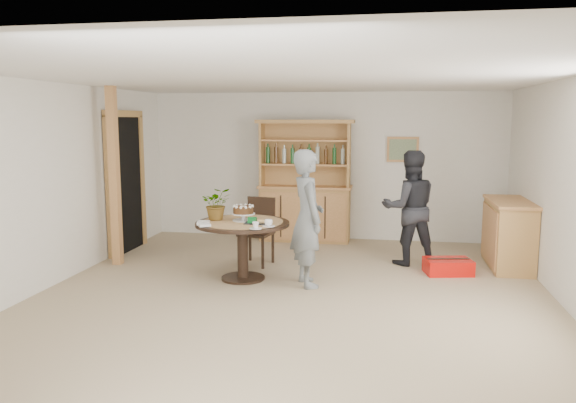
# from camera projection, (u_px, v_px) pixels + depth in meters

# --- Properties ---
(ground) EXTENTS (7.00, 7.00, 0.00)m
(ground) POSITION_uv_depth(u_px,v_px,m) (290.00, 301.00, 6.38)
(ground) COLOR tan
(ground) RESTS_ON ground
(room_shell) EXTENTS (6.04, 7.04, 2.52)m
(room_shell) POSITION_uv_depth(u_px,v_px,m) (290.00, 148.00, 6.13)
(room_shell) COLOR white
(room_shell) RESTS_ON ground
(doorway) EXTENTS (0.13, 1.10, 2.18)m
(doorway) POSITION_uv_depth(u_px,v_px,m) (125.00, 181.00, 8.67)
(doorway) COLOR black
(doorway) RESTS_ON ground
(pine_post) EXTENTS (0.12, 0.12, 2.50)m
(pine_post) POSITION_uv_depth(u_px,v_px,m) (114.00, 177.00, 7.83)
(pine_post) COLOR tan
(pine_post) RESTS_ON ground
(hutch) EXTENTS (1.62, 0.54, 2.04)m
(hutch) POSITION_uv_depth(u_px,v_px,m) (305.00, 200.00, 9.49)
(hutch) COLOR tan
(hutch) RESTS_ON ground
(sideboard) EXTENTS (0.54, 1.26, 0.94)m
(sideboard) POSITION_uv_depth(u_px,v_px,m) (509.00, 234.00, 7.78)
(sideboard) COLOR tan
(sideboard) RESTS_ON ground
(dining_table) EXTENTS (1.20, 1.20, 0.76)m
(dining_table) POSITION_uv_depth(u_px,v_px,m) (243.00, 233.00, 7.16)
(dining_table) COLOR black
(dining_table) RESTS_ON ground
(dining_chair) EXTENTS (0.49, 0.49, 0.95)m
(dining_chair) POSITION_uv_depth(u_px,v_px,m) (258.00, 227.00, 7.98)
(dining_chair) COLOR black
(dining_chair) RESTS_ON ground
(birthday_cake) EXTENTS (0.30, 0.30, 0.20)m
(birthday_cake) POSITION_uv_depth(u_px,v_px,m) (243.00, 211.00, 7.17)
(birthday_cake) COLOR white
(birthday_cake) RESTS_ON dining_table
(flower_vase) EXTENTS (0.47, 0.44, 0.42)m
(flower_vase) POSITION_uv_depth(u_px,v_px,m) (217.00, 204.00, 7.22)
(flower_vase) COLOR #3F7233
(flower_vase) RESTS_ON dining_table
(gift_tray) EXTENTS (0.30, 0.20, 0.08)m
(gift_tray) POSITION_uv_depth(u_px,v_px,m) (257.00, 222.00, 6.98)
(gift_tray) COLOR black
(gift_tray) RESTS_ON dining_table
(coffee_cup_a) EXTENTS (0.15, 0.15, 0.09)m
(coffee_cup_a) POSITION_uv_depth(u_px,v_px,m) (269.00, 223.00, 6.79)
(coffee_cup_a) COLOR white
(coffee_cup_a) RESTS_ON dining_table
(coffee_cup_b) EXTENTS (0.15, 0.15, 0.08)m
(coffee_cup_b) POSITION_uv_depth(u_px,v_px,m) (256.00, 226.00, 6.65)
(coffee_cup_b) COLOR white
(coffee_cup_b) RESTS_ON dining_table
(napkins) EXTENTS (0.24, 0.33, 0.03)m
(napkins) POSITION_uv_depth(u_px,v_px,m) (204.00, 224.00, 6.90)
(napkins) COLOR white
(napkins) RESTS_ON dining_table
(teen_boy) EXTENTS (0.62, 0.73, 1.69)m
(teen_boy) POSITION_uv_depth(u_px,v_px,m) (307.00, 218.00, 6.88)
(teen_boy) COLOR slate
(teen_boy) RESTS_ON ground
(adult_person) EXTENTS (0.90, 0.77, 1.62)m
(adult_person) POSITION_uv_depth(u_px,v_px,m) (410.00, 208.00, 7.90)
(adult_person) COLOR black
(adult_person) RESTS_ON ground
(red_suitcase) EXTENTS (0.67, 0.51, 0.21)m
(red_suitcase) POSITION_uv_depth(u_px,v_px,m) (448.00, 266.00, 7.49)
(red_suitcase) COLOR red
(red_suitcase) RESTS_ON ground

